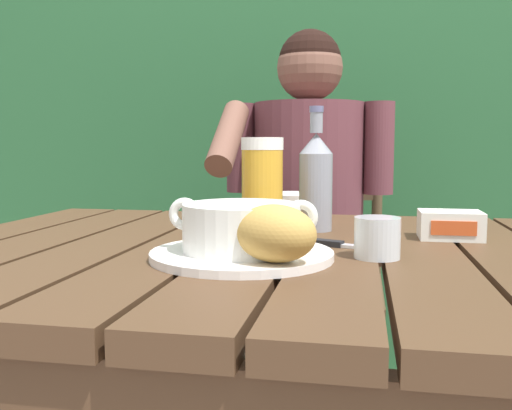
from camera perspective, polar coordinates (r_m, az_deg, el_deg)
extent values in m
cube|color=#4B321F|center=(1.10, -20.75, -4.10)|extent=(0.12, 0.90, 0.04)
cube|color=#4B321F|center=(1.03, -14.43, -4.50)|extent=(0.12, 0.90, 0.04)
cube|color=#4B321F|center=(0.98, -7.38, -4.88)|extent=(0.12, 0.90, 0.04)
cube|color=#4B321F|center=(0.95, 0.29, -5.21)|extent=(0.12, 0.90, 0.04)
cube|color=#4B321F|center=(0.94, 8.34, -5.45)|extent=(0.12, 0.90, 0.04)
cube|color=#4B321F|center=(0.94, 16.49, -5.59)|extent=(0.12, 0.90, 0.04)
cube|color=#4B321F|center=(0.96, 24.42, -5.61)|extent=(0.12, 0.90, 0.04)
cube|color=#4B321F|center=(0.58, -7.77, -18.99)|extent=(1.15, 0.03, 0.08)
cube|color=#4B321F|center=(1.37, 3.50, -4.17)|extent=(1.15, 0.03, 0.08)
cube|color=#4B321F|center=(1.61, -17.20, -14.63)|extent=(0.06, 0.06, 0.72)
cube|color=#275932|center=(2.53, 6.91, 2.99)|extent=(3.96, 0.60, 1.58)
cylinder|color=#4C3823|center=(2.70, 6.34, -1.39)|extent=(0.10, 0.10, 1.15)
sphere|color=#275932|center=(2.72, 6.55, 16.10)|extent=(0.66, 0.66, 0.66)
cylinder|color=#493925|center=(1.68, 12.18, -18.38)|extent=(0.04, 0.04, 0.46)
cylinder|color=#493925|center=(1.72, -2.45, -17.68)|extent=(0.04, 0.04, 0.46)
cylinder|color=#493925|center=(2.08, 11.89, -13.46)|extent=(0.04, 0.04, 0.46)
cylinder|color=#493925|center=(2.12, 0.30, -13.04)|extent=(0.04, 0.04, 0.46)
cube|color=#493925|center=(1.81, 5.56, -8.40)|extent=(0.45, 0.47, 0.02)
cylinder|color=#493925|center=(1.98, 12.19, -0.36)|extent=(0.04, 0.04, 0.49)
cylinder|color=#493925|center=(2.01, 0.31, -0.12)|extent=(0.04, 0.04, 0.49)
cube|color=#493925|center=(1.99, 6.18, -2.34)|extent=(0.41, 0.02, 0.04)
cube|color=#493925|center=(1.98, 6.22, 1.17)|extent=(0.41, 0.02, 0.04)
cube|color=#493925|center=(1.97, 6.26, 4.73)|extent=(0.41, 0.02, 0.04)
cylinder|color=brown|center=(1.61, 7.63, -19.69)|extent=(0.11, 0.11, 0.45)
cylinder|color=brown|center=(1.60, 7.98, -8.91)|extent=(0.13, 0.40, 0.13)
cylinder|color=brown|center=(1.63, 1.28, -19.35)|extent=(0.11, 0.11, 0.45)
cylinder|color=brown|center=(1.62, 1.90, -8.70)|extent=(0.13, 0.40, 0.13)
cylinder|color=brown|center=(1.66, 5.36, 1.03)|extent=(0.32, 0.32, 0.54)
sphere|color=brown|center=(1.67, 5.49, 13.69)|extent=(0.19, 0.19, 0.19)
sphere|color=black|center=(1.67, 5.49, 14.33)|extent=(0.18, 0.18, 0.18)
cylinder|color=brown|center=(1.63, 12.39, 5.66)|extent=(0.08, 0.08, 0.26)
cylinder|color=brown|center=(1.67, -1.56, 5.81)|extent=(0.08, 0.08, 0.26)
cylinder|color=brown|center=(1.51, -2.86, 6.91)|extent=(0.07, 0.25, 0.21)
cylinder|color=white|center=(0.84, -1.45, -5.06)|extent=(0.27, 0.27, 0.01)
cylinder|color=white|center=(0.83, -1.46, -2.27)|extent=(0.18, 0.18, 0.07)
cylinder|color=#9C451C|center=(0.83, -1.46, -1.21)|extent=(0.15, 0.15, 0.01)
torus|color=white|center=(0.85, -7.25, -0.92)|extent=(0.05, 0.01, 0.05)
torus|color=white|center=(0.82, 4.59, -1.21)|extent=(0.05, 0.01, 0.05)
ellipsoid|color=#BE9345|center=(0.75, 1.93, -2.89)|extent=(0.14, 0.13, 0.08)
cylinder|color=gold|center=(1.08, 0.64, 1.38)|extent=(0.08, 0.08, 0.16)
cylinder|color=white|center=(1.07, 0.64, 6.26)|extent=(0.08, 0.08, 0.02)
cylinder|color=gray|center=(1.11, 6.08, 1.29)|extent=(0.07, 0.07, 0.15)
cone|color=gray|center=(1.11, 6.14, 6.25)|extent=(0.07, 0.07, 0.04)
cylinder|color=gray|center=(1.11, 6.16, 8.32)|extent=(0.02, 0.02, 0.04)
cylinder|color=slate|center=(1.11, 6.18, 9.66)|extent=(0.03, 0.03, 0.01)
cylinder|color=silver|center=(0.86, 12.22, -3.26)|extent=(0.07, 0.07, 0.06)
cube|color=white|center=(1.07, 19.13, -1.93)|extent=(0.11, 0.08, 0.05)
cube|color=#CC4D21|center=(1.03, 19.47, -2.25)|extent=(0.08, 0.00, 0.03)
cube|color=silver|center=(0.93, 10.49, -4.26)|extent=(0.11, 0.06, 0.00)
cube|color=black|center=(0.95, 7.06, -3.84)|extent=(0.06, 0.04, 0.01)
cylinder|color=white|center=(1.29, 3.77, -0.10)|extent=(0.13, 0.13, 0.06)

